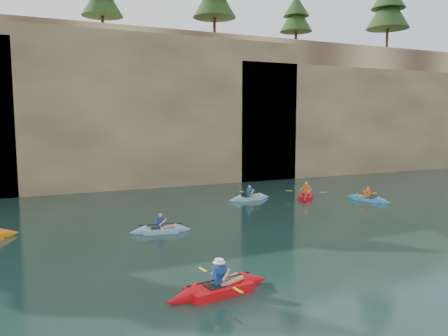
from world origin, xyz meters
name	(u,v)px	position (x,y,z in m)	size (l,w,h in m)	color
ground	(298,314)	(0.00, 0.00, 0.00)	(160.00, 160.00, 0.00)	black
cliff	(106,107)	(0.00, 30.00, 6.00)	(70.00, 16.00, 12.00)	tan
cliff_slab_center	(150,109)	(2.00, 22.60, 5.70)	(24.00, 2.40, 11.40)	tan
cliff_slab_east	(362,119)	(22.00, 22.60, 4.92)	(26.00, 2.40, 9.84)	tan
sea_cave_center	(67,170)	(-4.00, 21.95, 1.60)	(3.50, 1.00, 3.20)	black
sea_cave_east	(250,153)	(10.00, 21.95, 2.25)	(5.00, 1.00, 4.50)	black
main_kayaker	(219,288)	(-1.37, 2.04, 0.17)	(3.54, 2.34, 1.29)	red
kayaker_ltblue_near	(160,230)	(-1.07, 9.32, 0.14)	(2.84, 2.15, 1.09)	#7BA6CF
kayaker_red_far	(306,196)	(9.69, 13.62, 0.16)	(2.81, 3.26, 1.30)	red
kayaker_ltblue_mid	(249,198)	(6.14, 14.58, 0.14)	(3.02, 2.24, 1.13)	#7EB2D3
kayaker_blue_east	(368,199)	(12.67, 11.34, 0.13)	(2.05, 3.07, 1.07)	#409FDC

